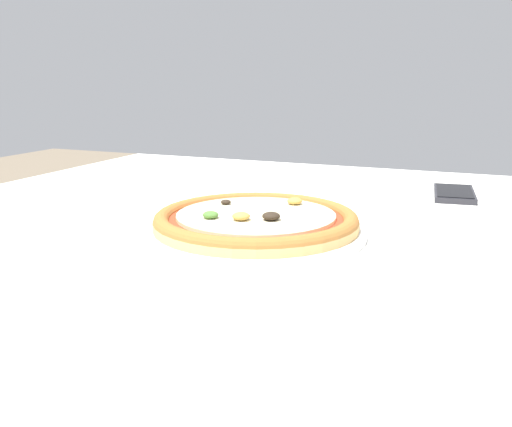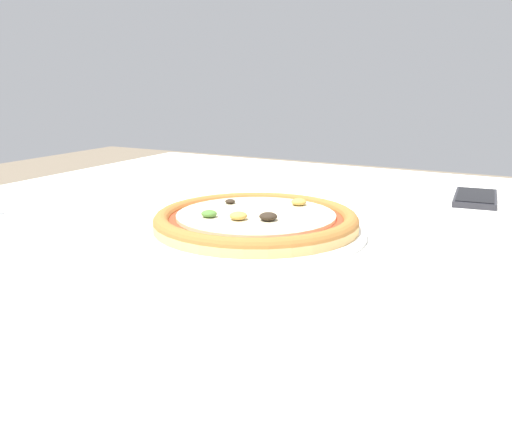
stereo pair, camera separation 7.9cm
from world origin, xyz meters
name	(u,v)px [view 1 (the left image)]	position (x,y,z in m)	size (l,w,h in m)	color
dining_table	(324,271)	(0.00, 0.00, 0.64)	(1.40, 1.12, 0.71)	brown
pizza_plate	(256,222)	(-0.08, -0.08, 0.73)	(0.31, 0.31, 0.04)	white
cell_phone	(454,193)	(0.16, 0.29, 0.72)	(0.08, 0.15, 0.01)	#232328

